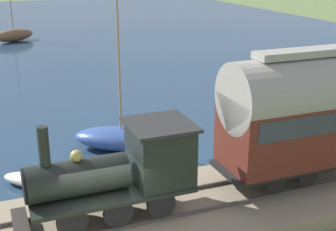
{
  "coord_description": "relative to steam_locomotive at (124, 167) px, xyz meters",
  "views": [
    {
      "loc": [
        -11.81,
        2.78,
        8.28
      ],
      "look_at": [
        6.55,
        -4.56,
        1.47
      ],
      "focal_mm": 50.0,
      "sensor_mm": 36.0,
      "label": 1
    }
  ],
  "objects": [
    {
      "name": "steam_locomotive",
      "position": [
        0.0,
        0.0,
        0.0
      ],
      "size": [
        2.06,
        5.48,
        3.14
      ],
      "color": "black",
      "rests_on": "rail_embankment"
    },
    {
      "name": "sailboat_blue",
      "position": [
        6.38,
        -1.74,
        -1.67
      ],
      "size": [
        3.73,
        4.59,
        8.51
      ],
      "rotation": [
        0.0,
        0.0,
        -0.54
      ],
      "color": "#335199",
      "rests_on": "harbor_water"
    },
    {
      "name": "rowboat_far_out",
      "position": [
        4.17,
        2.3,
        -1.98
      ],
      "size": [
        2.39,
        2.63,
        0.47
      ],
      "rotation": [
        0.0,
        0.0,
        -0.68
      ],
      "color": "beige",
      "rests_on": "harbor_water"
    },
    {
      "name": "rail_embankment",
      "position": [
        -0.0,
        0.75,
        -1.94
      ],
      "size": [
        4.69,
        56.0,
        0.69
      ],
      "color": "gray",
      "rests_on": "ground"
    },
    {
      "name": "sailboat_brown",
      "position": [
        36.95,
        0.48,
        -1.57
      ],
      "size": [
        3.05,
        4.38,
        6.4
      ],
      "rotation": [
        0.0,
        0.0,
        0.46
      ],
      "color": "brown",
      "rests_on": "harbor_water"
    },
    {
      "name": "harbor_water",
      "position": [
        42.64,
        0.75,
        -2.22
      ],
      "size": [
        80.0,
        80.0,
        0.01
      ],
      "color": "navy",
      "rests_on": "ground"
    }
  ]
}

